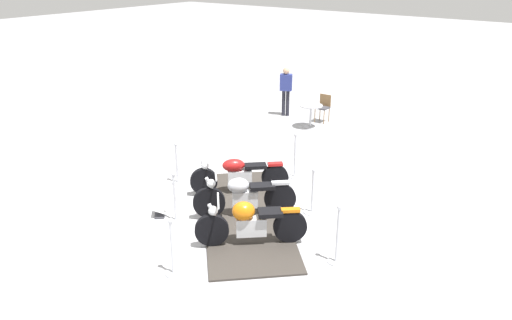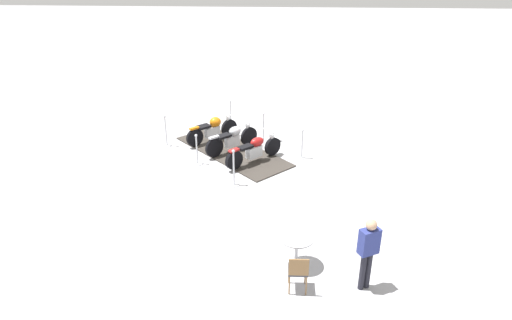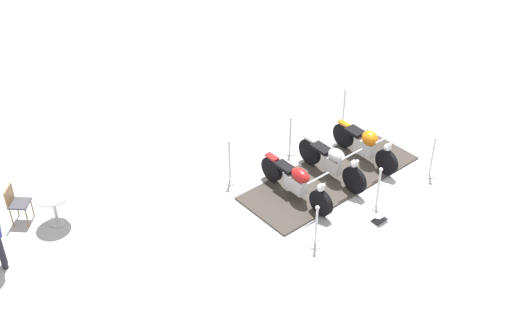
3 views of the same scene
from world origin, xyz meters
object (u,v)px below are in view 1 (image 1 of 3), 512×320
object	(u,v)px
info_placard	(160,212)
stanchion_left_mid	(312,200)
stanchion_left_front	(295,162)
motorcycle_copper	(249,221)
bystander_person	(286,87)
stanchion_left_rear	(337,243)
motorcycle_maroon	(238,175)
cafe_table	(311,111)
stanchion_right_front	(177,169)
stanchion_right_rear	(173,256)
cafe_chair_near_table	(323,106)
motorcycle_chrome	(243,195)
stanchion_right_mid	(175,204)

from	to	relation	value
info_placard	stanchion_left_mid	bearing A→B (deg)	-95.00
stanchion_left_front	motorcycle_copper	bearing A→B (deg)	18.30
stanchion_left_mid	bystander_person	distance (m)	7.18
bystander_person	stanchion_left_front	bearing A→B (deg)	9.40
motorcycle_copper	stanchion_left_rear	distance (m)	1.66
motorcycle_maroon	bystander_person	xyz separation A→B (m)	(-5.80, -2.59, 0.53)
stanchion_left_rear	cafe_table	bearing A→B (deg)	-145.33
motorcycle_maroon	stanchion_right_front	xyz separation A→B (m)	(0.43, -1.54, -0.11)
stanchion_right_rear	cafe_table	world-z (taller)	stanchion_right_rear
info_placard	cafe_chair_near_table	distance (m)	7.85
motorcycle_chrome	stanchion_left_mid	distance (m)	1.48
motorcycle_chrome	stanchion_left_front	world-z (taller)	stanchion_left_front
stanchion_left_mid	motorcycle_maroon	bearing A→B (deg)	-83.86
motorcycle_chrome	bystander_person	bearing A→B (deg)	-106.56
stanchion_right_mid	info_placard	xyz separation A→B (m)	(0.04, -0.45, -0.31)
cafe_chair_near_table	stanchion_right_front	bearing A→B (deg)	-3.59
stanchion_left_rear	motorcycle_chrome	bearing A→B (deg)	-98.38
stanchion_right_rear	info_placard	size ratio (longest dim) A/B	2.61
cafe_table	bystander_person	bearing A→B (deg)	-114.75
info_placard	cafe_chair_near_table	xyz separation A→B (m)	(-7.82, -0.56, 0.46)
motorcycle_chrome	stanchion_left_front	size ratio (longest dim) A/B	1.41
motorcycle_copper	bystander_person	size ratio (longest dim) A/B	0.99
motorcycle_copper	stanchion_right_front	bearing A→B (deg)	-63.35
cafe_table	stanchion_right_rear	bearing A→B (deg)	15.59
motorcycle_maroon	info_placard	bearing A→B (deg)	26.35
stanchion_left_mid	bystander_person	world-z (taller)	bystander_person
motorcycle_copper	bystander_person	bearing A→B (deg)	-102.75
stanchion_right_front	stanchion_left_rear	world-z (taller)	stanchion_left_rear
motorcycle_chrome	bystander_person	distance (m)	7.45
motorcycle_copper	stanchion_left_rear	size ratio (longest dim) A/B	1.43
stanchion_left_mid	stanchion_left_rear	size ratio (longest dim) A/B	0.90
stanchion_left_mid	stanchion_left_front	bearing A→B (deg)	-135.91
stanchion_left_front	info_placard	bearing A→B (deg)	-19.10
stanchion_left_mid	info_placard	world-z (taller)	stanchion_left_mid
cafe_table	stanchion_left_front	bearing A→B (deg)	25.68
motorcycle_chrome	stanchion_right_mid	world-z (taller)	stanchion_right_mid
stanchion_right_front	cafe_table	xyz separation A→B (m)	(-5.59, 0.33, 0.20)
motorcycle_maroon	stanchion_right_rear	distance (m)	3.36
motorcycle_chrome	stanchion_right_front	size ratio (longest dim) A/B	1.56
stanchion_right_rear	bystander_person	xyz separation A→B (m)	(-8.96, -3.71, 0.63)
motorcycle_maroon	stanchion_left_mid	world-z (taller)	stanchion_left_mid
stanchion_right_mid	stanchion_right_rear	xyz separation A→B (m)	(1.37, 1.33, -0.03)
cafe_chair_near_table	motorcycle_copper	bearing A→B (deg)	19.43
stanchion_right_mid	stanchion_left_rear	distance (m)	3.44
stanchion_left_rear	info_placard	bearing A→B (deg)	-80.14
motorcycle_chrome	bystander_person	xyz separation A→B (m)	(-6.62, -3.39, 0.49)
motorcycle_maroon	stanchion_left_rear	bearing A→B (deg)	115.82
stanchion_right_front	stanchion_right_mid	bearing A→B (deg)	44.09
stanchion_left_front	cafe_chair_near_table	xyz separation A→B (m)	(-4.41, -1.74, 0.13)
motorcycle_maroon	cafe_table	bearing A→B (deg)	-120.76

